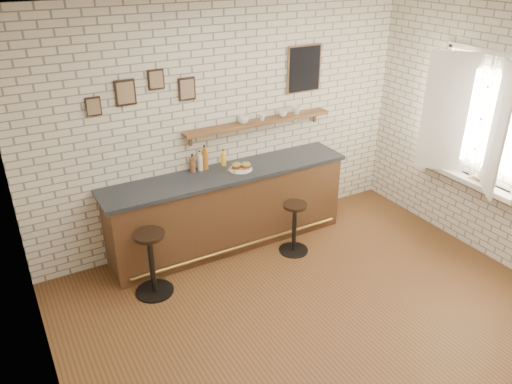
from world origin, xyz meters
TOP-DOWN VIEW (x-y plane):
  - ground at (0.00, 0.00)m, footprint 5.00×5.00m
  - bar_counter at (-0.15, 1.70)m, footprint 3.10×0.65m
  - sandwich_plate at (0.01, 1.67)m, footprint 0.28×0.28m
  - ciabatta_sandwich at (0.02, 1.67)m, footprint 0.25×0.18m
  - potato_chips at (-0.02, 1.67)m, footprint 0.27×0.19m
  - bitters_bottle_brown at (-0.52, 1.90)m, footprint 0.07×0.07m
  - bitters_bottle_white at (-0.42, 1.90)m, footprint 0.07×0.07m
  - bitters_bottle_amber at (-0.36, 1.90)m, footprint 0.07×0.07m
  - condiment_bottle_yellow at (-0.11, 1.90)m, footprint 0.07×0.07m
  - bar_stool_left at (-1.34, 1.20)m, footprint 0.42×0.42m
  - bar_stool_right at (0.47, 1.14)m, footprint 0.37×0.37m
  - wall_shelf at (0.40, 1.90)m, footprint 2.00×0.18m
  - shelf_cup_a at (0.18, 1.90)m, footprint 0.17×0.17m
  - shelf_cup_b at (0.44, 1.90)m, footprint 0.11×0.11m
  - shelf_cup_c at (0.75, 1.90)m, footprint 0.15×0.15m
  - shelf_cup_d at (0.95, 1.90)m, footprint 0.11×0.11m
  - back_wall_decor at (0.23, 1.98)m, footprint 2.96×0.02m
  - window_sill at (2.40, 0.30)m, footprint 0.20×1.35m
  - casement_window at (2.36, 0.30)m, footprint 0.40×1.30m
  - book_lower at (2.38, 0.14)m, footprint 0.19×0.25m
  - book_upper at (2.38, 0.11)m, footprint 0.21×0.26m

SIDE VIEW (x-z plane):
  - ground at x=0.00m, z-range 0.00..0.00m
  - bar_stool_right at x=0.47m, z-range 0.02..0.69m
  - bar_stool_left at x=-1.34m, z-range 0.03..0.78m
  - bar_counter at x=-0.15m, z-range 0.00..1.01m
  - window_sill at x=2.40m, z-range 0.87..0.93m
  - book_lower at x=2.38m, z-range 0.93..0.95m
  - book_upper at x=2.38m, z-range 0.95..0.97m
  - sandwich_plate at x=0.01m, z-range 1.01..1.02m
  - potato_chips at x=-0.02m, z-range 1.02..1.02m
  - ciabatta_sandwich at x=0.02m, z-range 1.02..1.10m
  - condiment_bottle_yellow at x=-0.11m, z-range 0.99..1.20m
  - bitters_bottle_brown at x=-0.52m, z-range 0.99..1.21m
  - bitters_bottle_white at x=-0.42m, z-range 0.99..1.24m
  - bitters_bottle_amber at x=-0.36m, z-range 0.98..1.29m
  - wall_shelf at x=0.40m, z-range 1.39..1.57m
  - shelf_cup_b at x=0.44m, z-range 1.50..1.58m
  - shelf_cup_c at x=0.75m, z-range 1.50..1.59m
  - shelf_cup_d at x=0.95m, z-range 1.50..1.60m
  - shelf_cup_a at x=0.18m, z-range 1.50..1.60m
  - casement_window at x=2.36m, z-range 0.87..2.43m
  - back_wall_decor at x=0.23m, z-range 1.77..2.33m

